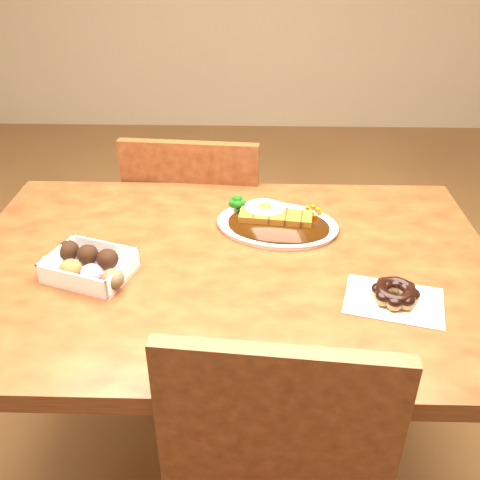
{
  "coord_description": "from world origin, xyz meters",
  "views": [
    {
      "loc": [
        0.05,
        -0.99,
        1.42
      ],
      "look_at": [
        0.03,
        -0.01,
        0.81
      ],
      "focal_mm": 40.0,
      "sensor_mm": 36.0,
      "label": 1
    }
  ],
  "objects_px": {
    "table": "(229,296)",
    "donut_box": "(87,265)",
    "chair_far": "(201,239)",
    "pon_de_ring": "(395,294)",
    "katsu_curry_plate": "(275,221)"
  },
  "relations": [
    {
      "from": "table",
      "to": "donut_box",
      "type": "bearing_deg",
      "value": -168.54
    },
    {
      "from": "chair_far",
      "to": "table",
      "type": "bearing_deg",
      "value": 107.3
    },
    {
      "from": "chair_far",
      "to": "pon_de_ring",
      "type": "relative_size",
      "value": 3.97
    },
    {
      "from": "pon_de_ring",
      "to": "donut_box",
      "type": "bearing_deg",
      "value": 173.18
    },
    {
      "from": "table",
      "to": "katsu_curry_plate",
      "type": "bearing_deg",
      "value": 54.93
    },
    {
      "from": "table",
      "to": "pon_de_ring",
      "type": "height_order",
      "value": "pon_de_ring"
    },
    {
      "from": "table",
      "to": "katsu_curry_plate",
      "type": "height_order",
      "value": "katsu_curry_plate"
    },
    {
      "from": "table",
      "to": "donut_box",
      "type": "distance_m",
      "value": 0.33
    },
    {
      "from": "katsu_curry_plate",
      "to": "donut_box",
      "type": "bearing_deg",
      "value": -152.01
    },
    {
      "from": "table",
      "to": "chair_far",
      "type": "distance_m",
      "value": 0.58
    },
    {
      "from": "chair_far",
      "to": "katsu_curry_plate",
      "type": "bearing_deg",
      "value": 125.87
    },
    {
      "from": "katsu_curry_plate",
      "to": "donut_box",
      "type": "height_order",
      "value": "katsu_curry_plate"
    },
    {
      "from": "table",
      "to": "katsu_curry_plate",
      "type": "relative_size",
      "value": 3.65
    },
    {
      "from": "donut_box",
      "to": "pon_de_ring",
      "type": "bearing_deg",
      "value": -6.82
    },
    {
      "from": "donut_box",
      "to": "chair_far",
      "type": "bearing_deg",
      "value": 73.47
    }
  ]
}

